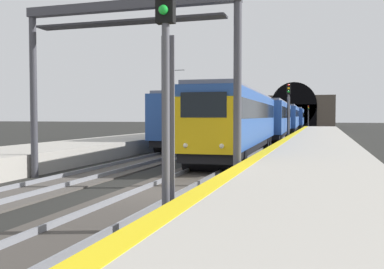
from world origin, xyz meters
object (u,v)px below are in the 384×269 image
railway_signal_far (308,114)px  train_adjacent_platform (229,118)px  overhead_signal_gantry (128,45)px  train_main_approaching (282,118)px  railway_signal_near (166,78)px  railway_signal_mid (288,107)px  catenary_mast_near (168,101)px

railway_signal_far → train_adjacent_platform: bearing=-6.2°
train_adjacent_platform → railway_signal_far: bearing=-5.6°
railway_signal_far → overhead_signal_gantry: 84.32m
train_main_approaching → overhead_signal_gantry: 39.84m
railway_signal_near → railway_signal_mid: 33.17m
railway_signal_near → catenary_mast_near: 38.88m
train_adjacent_platform → train_main_approaching: bearing=-20.5°
overhead_signal_gantry → catenary_mast_near: bearing=17.2°
train_main_approaching → catenary_mast_near: bearing=-51.7°
catenary_mast_near → railway_signal_far: bearing=-13.7°
railway_signal_mid → railway_signal_near: bearing=0.0°
railway_signal_mid → catenary_mast_near: 13.67m
train_main_approaching → catenary_mast_near: (-9.60, 11.46, 1.86)m
train_main_approaching → railway_signal_near: (-46.15, -1.77, 0.99)m
railway_signal_near → train_adjacent_platform: bearing=-170.2°
railway_signal_near → overhead_signal_gantry: overhead_signal_gantry is taller
railway_signal_mid → railway_signal_far: bearing=-180.0°
overhead_signal_gantry → railway_signal_mid: bearing=-8.3°
railway_signal_far → catenary_mast_near: bearing=-13.7°
train_main_approaching → overhead_signal_gantry: size_ratio=8.81×
catenary_mast_near → overhead_signal_gantry: bearing=-162.8°
train_adjacent_platform → railway_signal_near: railway_signal_near is taller
train_adjacent_platform → catenary_mast_near: (1.47, 7.18, 1.81)m
railway_signal_mid → overhead_signal_gantry: (-26.70, 3.91, 1.78)m
train_main_approaching → catenary_mast_near: catenary_mast_near is taller
train_main_approaching → railway_signal_near: railway_signal_near is taller
railway_signal_near → overhead_signal_gantry: size_ratio=0.63×
railway_signal_near → railway_signal_far: 90.67m
train_main_approaching → overhead_signal_gantry: (-39.68, 2.14, 2.85)m
train_main_approaching → catenary_mast_near: 15.07m
train_adjacent_platform → railway_signal_mid: bearing=-106.8°
railway_signal_near → catenary_mast_near: catenary_mast_near is taller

